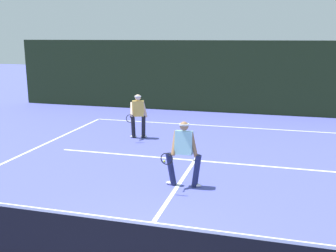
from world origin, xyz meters
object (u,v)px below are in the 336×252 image
(tennis_ball, at_px, (170,155))
(tennis_ball_extra, at_px, (164,161))
(player_far, at_px, (138,114))
(player_near, at_px, (184,151))

(tennis_ball, height_order, tennis_ball_extra, same)
(player_far, xyz_separation_m, tennis_ball_extra, (1.70, -2.52, -0.84))
(player_far, height_order, tennis_ball, player_far)
(player_near, xyz_separation_m, player_far, (-2.66, 4.19, -0.03))
(player_near, distance_m, tennis_ball, 2.68)
(tennis_ball, bearing_deg, player_far, 132.60)
(player_near, height_order, tennis_ball, player_near)
(tennis_ball_extra, bearing_deg, player_near, -60.07)
(player_far, distance_m, tennis_ball_extra, 3.15)
(player_far, xyz_separation_m, tennis_ball, (1.69, -1.84, -0.84))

